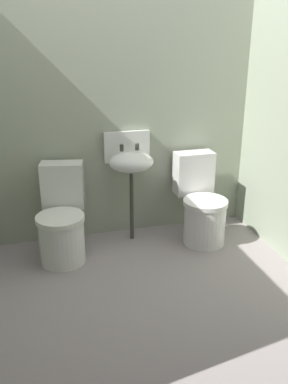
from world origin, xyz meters
TOP-DOWN VIEW (x-y plane):
  - ground_plane at (0.00, 0.00)m, footprint 2.84×2.52m
  - wall_back at (0.00, 1.11)m, footprint 2.84×0.10m
  - toilet_left at (-0.60, 0.71)m, footprint 0.49×0.65m
  - toilet_right at (0.67, 0.71)m, footprint 0.40×0.59m
  - sink at (0.05, 0.90)m, footprint 0.42×0.35m

SIDE VIEW (x-z plane):
  - ground_plane at x=0.00m, z-range -0.08..0.00m
  - toilet_left at x=-0.60m, z-range -0.07..0.71m
  - toilet_right at x=0.67m, z-range -0.07..0.71m
  - sink at x=0.05m, z-range 0.26..1.25m
  - wall_back at x=0.00m, z-range 0.00..2.28m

